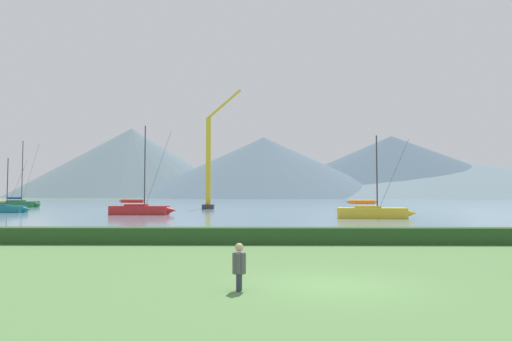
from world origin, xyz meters
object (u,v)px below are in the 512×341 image
sailboat_slip_0 (4,209)px  person_seated_viewer (239,265)px  sailboat_slip_2 (19,203)px  sailboat_slip_3 (373,212)px  sailboat_slip_5 (140,209)px  dock_crane (209,167)px

sailboat_slip_0 → person_seated_viewer: 63.58m
sailboat_slip_2 → person_seated_viewer: (48.14, -80.69, -0.06)m
sailboat_slip_2 → sailboat_slip_3: bearing=-27.8°
sailboat_slip_5 → dock_crane: dock_crane is taller
sailboat_slip_0 → person_seated_viewer: size_ratio=6.14×
sailboat_slip_2 → dock_crane: 41.39m
sailboat_slip_5 → person_seated_viewer: 48.29m
sailboat_slip_2 → dock_crane: dock_crane is taller
sailboat_slip_5 → sailboat_slip_2: bearing=135.1°
sailboat_slip_3 → sailboat_slip_0: bearing=168.4°
person_seated_viewer → dock_crane: (-8.71, 70.01, 6.69)m
sailboat_slip_3 → person_seated_viewer: (-12.37, -37.53, 0.01)m
sailboat_slip_2 → sailboat_slip_5: (33.50, -34.68, -0.06)m
sailboat_slip_0 → sailboat_slip_3: (47.96, -15.16, 0.10)m
sailboat_slip_2 → person_seated_viewer: 93.96m
sailboat_slip_0 → sailboat_slip_3: sailboat_slip_3 is taller
sailboat_slip_3 → person_seated_viewer: 39.51m
sailboat_slip_0 → dock_crane: (26.88, 17.33, 6.80)m
sailboat_slip_5 → dock_crane: 25.61m
sailboat_slip_3 → dock_crane: bearing=128.9°
sailboat_slip_0 → sailboat_slip_5: 21.99m
sailboat_slip_3 → person_seated_viewer: sailboat_slip_3 is taller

